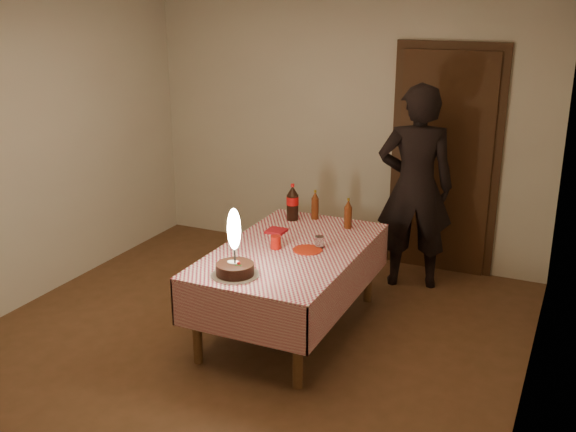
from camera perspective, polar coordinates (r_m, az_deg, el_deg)
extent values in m
cube|color=brown|center=(5.10, -4.59, -11.30)|extent=(4.00, 4.50, 0.01)
cube|color=beige|center=(6.60, 4.75, 7.63)|extent=(4.00, 0.04, 2.60)
cube|color=beige|center=(5.83, -22.43, 4.90)|extent=(0.04, 4.50, 2.60)
cube|color=beige|center=(4.04, 20.55, -0.37)|extent=(0.04, 4.50, 2.60)
cube|color=#472814|center=(6.36, 13.10, 4.28)|extent=(0.85, 0.05, 2.05)
sphere|color=#B28C33|center=(6.39, 10.18, 4.30)|extent=(0.06, 0.06, 0.06)
cube|color=brown|center=(5.12, 0.23, -3.11)|extent=(0.90, 1.60, 0.04)
cylinder|color=brown|center=(4.84, -7.73, -8.94)|extent=(0.07, 0.07, 0.62)
cylinder|color=brown|center=(4.51, 0.85, -10.92)|extent=(0.07, 0.07, 0.62)
cylinder|color=brown|center=(6.02, -0.22, -3.15)|extent=(0.07, 0.07, 0.62)
cylinder|color=brown|center=(5.76, 6.85, -4.31)|extent=(0.07, 0.07, 0.62)
cube|color=white|center=(5.11, 0.23, -2.84)|extent=(1.02, 1.72, 0.01)
cube|color=white|center=(4.49, -4.35, -8.49)|extent=(1.02, 0.01, 0.34)
cube|color=white|center=(5.91, 3.67, -1.72)|extent=(1.02, 0.01, 0.34)
cube|color=white|center=(5.39, -4.66, -3.77)|extent=(0.01, 1.72, 0.34)
cube|color=white|center=(5.01, 5.51, -5.57)|extent=(0.01, 1.72, 0.34)
cylinder|color=white|center=(4.65, -4.49, -4.97)|extent=(0.33, 0.33, 0.01)
cylinder|color=black|center=(4.64, -4.50, -4.48)|extent=(0.26, 0.26, 0.08)
cylinder|color=white|center=(4.64, -4.64, -3.90)|extent=(0.07, 0.07, 0.00)
sphere|color=red|center=(4.59, -4.20, -4.00)|extent=(0.02, 0.02, 0.02)
cube|color=#19721E|center=(4.58, -4.09, -4.20)|extent=(0.02, 0.01, 0.00)
cube|color=#19721E|center=(4.59, -4.39, -4.17)|extent=(0.01, 0.02, 0.00)
cylinder|color=#262628|center=(4.60, -4.53, -3.34)|extent=(0.01, 0.01, 0.12)
ellipsoid|color=#FFF2BF|center=(4.53, -4.59, -1.10)|extent=(0.09, 0.09, 0.29)
sphere|color=white|center=(4.57, -4.56, -2.40)|extent=(0.04, 0.04, 0.04)
cylinder|color=red|center=(5.08, 1.66, -2.88)|extent=(0.22, 0.22, 0.01)
cylinder|color=#AB140B|center=(5.10, -1.04, -2.23)|extent=(0.08, 0.08, 0.10)
cylinder|color=silver|center=(5.12, 2.68, -2.21)|extent=(0.07, 0.07, 0.09)
cube|color=#AD131D|center=(5.46, -0.99, -1.27)|extent=(0.15, 0.15, 0.02)
cylinder|color=black|center=(5.73, 0.39, 0.74)|extent=(0.10, 0.10, 0.22)
cylinder|color=red|center=(5.71, 0.39, 1.31)|extent=(0.10, 0.10, 0.07)
cone|color=black|center=(5.69, 0.39, 2.18)|extent=(0.10, 0.10, 0.08)
cylinder|color=red|center=(5.67, 0.39, 2.61)|extent=(0.03, 0.03, 0.02)
cylinder|color=#5E2810|center=(5.76, 2.30, 0.63)|extent=(0.06, 0.06, 0.18)
cone|color=#5E2810|center=(5.73, 2.31, 1.77)|extent=(0.06, 0.06, 0.06)
cylinder|color=olive|center=(5.72, 2.32, 2.11)|extent=(0.02, 0.02, 0.02)
cylinder|color=#5E2810|center=(5.55, 5.09, -0.13)|extent=(0.06, 0.06, 0.18)
cone|color=#5E2810|center=(5.52, 5.13, 1.05)|extent=(0.06, 0.06, 0.06)
cylinder|color=olive|center=(5.51, 5.14, 1.40)|extent=(0.02, 0.02, 0.02)
imported|color=black|center=(5.98, 10.72, 2.39)|extent=(0.76, 0.61, 1.82)
cube|color=black|center=(5.97, 11.03, 8.69)|extent=(0.15, 0.12, 0.10)
cylinder|color=black|center=(6.04, 10.99, 8.81)|extent=(0.10, 0.10, 0.08)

